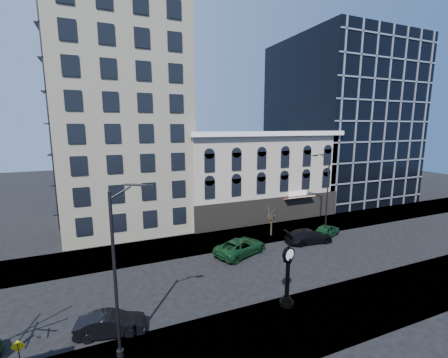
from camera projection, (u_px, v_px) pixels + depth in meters
name	position (u px, v px, depth m)	size (l,w,h in m)	color
ground	(221.00, 277.00, 26.50)	(160.00, 160.00, 0.00)	black
sidewalk_far	(194.00, 244.00, 33.76)	(160.00, 6.00, 0.12)	gray
sidewalk_near	(267.00, 332.00, 19.22)	(160.00, 6.00, 0.12)	gray
cream_tower	(120.00, 77.00, 37.98)	(15.90, 15.40, 42.50)	beige
victorian_row	(255.00, 175.00, 44.46)	(22.60, 11.19, 12.50)	#A69889
glass_office	(338.00, 122.00, 55.23)	(20.00, 20.15, 28.00)	black
street_clock	(287.00, 278.00, 21.74)	(1.06, 1.06, 4.66)	black
street_lamp_near	(127.00, 226.00, 15.95)	(2.65, 0.62, 10.25)	black
street_lamp_far	(323.00, 172.00, 37.00)	(2.48, 0.99, 9.85)	black
bare_tree_far	(272.00, 212.00, 35.78)	(2.21, 2.21, 3.80)	#332819
warning_sign	(19.00, 352.00, 15.54)	(0.69, 0.11, 2.12)	black
car_near_b	(111.00, 324.00, 19.06)	(1.49, 4.29, 1.41)	black
car_far_a	(241.00, 247.00, 30.98)	(2.77, 6.00, 1.67)	#143F1E
car_far_b	(309.00, 236.00, 34.10)	(2.25, 5.52, 1.60)	black
car_far_c	(326.00, 231.00, 35.98)	(1.79, 4.45, 1.52)	#143F1E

